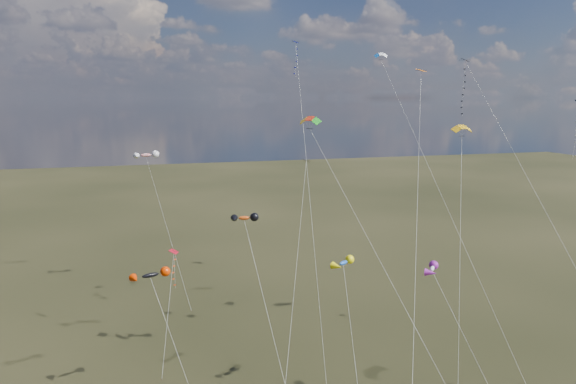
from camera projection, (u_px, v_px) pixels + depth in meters
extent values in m
cube|color=black|center=(465.00, 60.00, 58.85)|extent=(1.39, 1.39, 0.40)
cylinder|color=silver|center=(556.00, 230.00, 49.71)|extent=(4.44, 26.90, 33.82)
cube|color=#080A4B|center=(296.00, 42.00, 64.12)|extent=(1.02, 1.02, 0.30)
cylinder|color=silver|center=(310.00, 201.00, 57.18)|extent=(2.63, 20.89, 36.44)
cube|color=black|center=(306.00, 161.00, 61.07)|extent=(0.79, 0.84, 0.33)
cylinder|color=silver|center=(295.00, 278.00, 53.39)|extent=(7.94, 18.29, 22.17)
cube|color=#AC0D1D|center=(174.00, 251.00, 59.24)|extent=(1.24, 1.27, 0.41)
cylinder|color=silver|center=(168.00, 313.00, 56.85)|extent=(2.09, 6.80, 12.07)
cube|color=#332316|center=(162.00, 380.00, 54.44)|extent=(0.10, 0.10, 0.12)
cube|color=#CE6311|center=(421.00, 70.00, 55.21)|extent=(1.26, 1.25, 0.29)
cylinder|color=silver|center=(416.00, 253.00, 44.57)|extent=(13.47, 24.96, 32.47)
cylinder|color=silver|center=(460.00, 254.00, 54.99)|extent=(10.33, 17.40, 26.07)
cylinder|color=silver|center=(441.00, 191.00, 64.84)|extent=(2.62, 32.12, 35.98)
cylinder|color=silver|center=(387.00, 268.00, 48.16)|extent=(10.60, 15.34, 27.50)
ellipsoid|color=black|center=(150.00, 275.00, 49.64)|extent=(3.53, 2.12, 1.05)
cylinder|color=silver|center=(176.00, 349.00, 48.20)|extent=(4.08, 6.56, 12.62)
ellipsoid|color=#D14711|center=(244.00, 218.00, 56.94)|extent=(2.65, 1.53, 1.10)
cylinder|color=silver|center=(267.00, 310.00, 52.44)|extent=(2.03, 13.15, 16.40)
ellipsoid|color=white|center=(432.00, 269.00, 46.37)|extent=(1.97, 2.18, 0.86)
cylinder|color=silver|center=(479.00, 364.00, 43.67)|extent=(4.12, 9.54, 14.33)
ellipsoid|color=red|center=(146.00, 155.00, 78.67)|extent=(3.19, 1.41, 1.30)
cylinder|color=silver|center=(168.00, 230.00, 75.28)|extent=(5.23, 12.56, 20.89)
cube|color=#332316|center=(192.00, 311.00, 71.88)|extent=(0.10, 0.10, 0.12)
ellipsoid|color=blue|center=(343.00, 263.00, 49.24)|extent=(2.51, 2.12, 1.00)
cylinder|color=silver|center=(354.00, 355.00, 45.60)|extent=(1.53, 9.93, 13.93)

